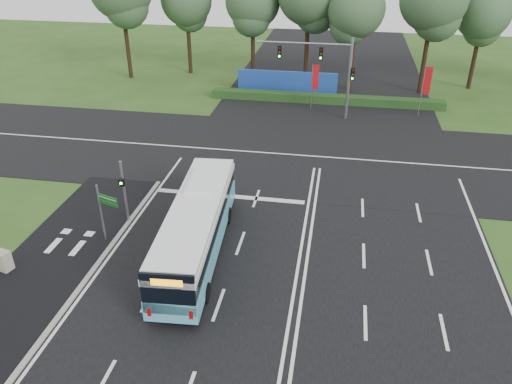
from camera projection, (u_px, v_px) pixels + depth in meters
ground at (301, 250)px, 26.63m from camera, size 120.00×120.00×0.00m
road_main at (301, 250)px, 26.62m from camera, size 20.00×120.00×0.04m
road_cross at (316, 157)px, 36.97m from camera, size 120.00×14.00×0.05m
bike_path at (56, 258)px, 25.92m from camera, size 5.00×18.00×0.06m
kerb_strip at (99, 263)px, 25.54m from camera, size 0.25×18.00×0.12m
city_bus at (197, 228)px, 25.50m from camera, size 3.18×11.48×3.25m
pedestrian_signal at (124, 190)px, 28.09m from camera, size 0.32×0.43×3.86m
street_sign at (104, 207)px, 26.24m from camera, size 1.28×0.50×3.44m
utility_cabinet at (4, 261)px, 24.84m from camera, size 0.78×0.70×1.10m
banner_flag_mid at (315, 80)px, 44.97m from camera, size 0.60×0.22×4.20m
banner_flag_right at (426, 84)px, 43.19m from camera, size 0.66×0.19×4.54m
traffic_light_gantry at (329, 65)px, 42.04m from camera, size 8.41×0.28×7.00m
hedge at (325, 99)px, 47.58m from camera, size 22.00×1.20×0.80m
blue_hoarding at (287, 82)px, 50.00m from camera, size 10.00×0.30×2.20m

